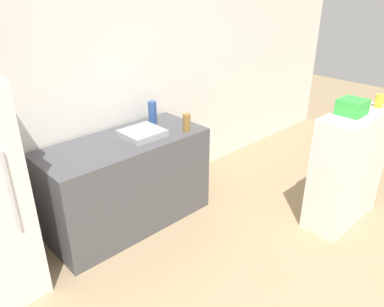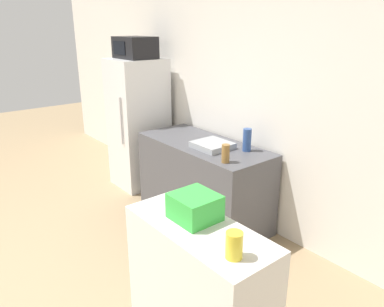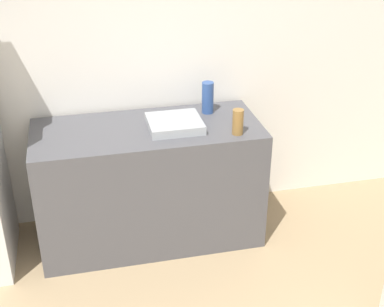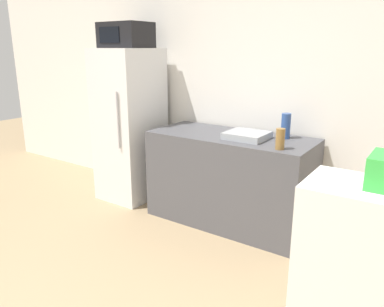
# 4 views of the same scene
# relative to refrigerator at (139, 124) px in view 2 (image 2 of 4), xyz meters

# --- Properties ---
(wall_back) EXTENTS (8.00, 0.06, 2.60)m
(wall_back) POSITION_rel_refrigerator_xyz_m (1.20, 0.43, 0.46)
(wall_back) COLOR white
(wall_back) RESTS_ON ground_plane
(refrigerator) EXTENTS (0.58, 0.67, 1.67)m
(refrigerator) POSITION_rel_refrigerator_xyz_m (0.00, 0.00, 0.00)
(refrigerator) COLOR silver
(refrigerator) RESTS_ON ground_plane
(microwave) EXTENTS (0.51, 0.38, 0.26)m
(microwave) POSITION_rel_refrigerator_xyz_m (-0.00, -0.00, 0.97)
(microwave) COLOR black
(microwave) RESTS_ON refrigerator
(counter) EXTENTS (1.56, 0.68, 0.88)m
(counter) POSITION_rel_refrigerator_xyz_m (1.27, 0.03, -0.40)
(counter) COLOR #4C4C51
(counter) RESTS_ON ground_plane
(sink_basin) EXTENTS (0.36, 0.34, 0.06)m
(sink_basin) POSITION_rel_refrigerator_xyz_m (1.45, -0.01, 0.08)
(sink_basin) COLOR #9EA3A8
(sink_basin) RESTS_ON counter
(bottle_tall) EXTENTS (0.08, 0.08, 0.23)m
(bottle_tall) POSITION_rel_refrigerator_xyz_m (1.74, 0.20, 0.16)
(bottle_tall) COLOR #2D4C8C
(bottle_tall) RESTS_ON counter
(bottle_short) EXTENTS (0.07, 0.07, 0.17)m
(bottle_short) POSITION_rel_refrigerator_xyz_m (1.84, -0.19, 0.13)
(bottle_short) COLOR olive
(bottle_short) RESTS_ON counter
(basket) EXTENTS (0.23, 0.22, 0.14)m
(basket) POSITION_rel_refrigerator_xyz_m (2.79, -1.34, 0.35)
(basket) COLOR green
(basket) RESTS_ON shelf_cabinet
(jar) EXTENTS (0.08, 0.08, 0.13)m
(jar) POSITION_rel_refrigerator_xyz_m (3.16, -1.42, 0.34)
(jar) COLOR yellow
(jar) RESTS_ON shelf_cabinet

